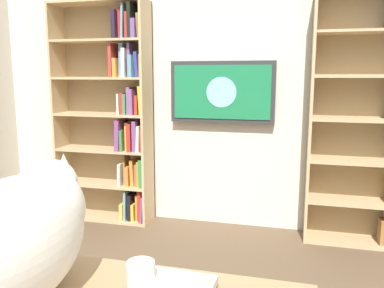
{
  "coord_description": "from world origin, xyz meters",
  "views": [
    {
      "loc": [
        -0.63,
        1.36,
        1.38
      ],
      "look_at": [
        -0.0,
        -1.02,
        0.95
      ],
      "focal_mm": 37.72,
      "sensor_mm": 36.0,
      "label": 1
    }
  ],
  "objects_px": {
    "bookshelf_right": "(115,115)",
    "wall_mounted_tv": "(222,92)",
    "bookshelf_left": "(376,120)",
    "coffee_mug": "(141,278)",
    "desk_book_stack": "(182,288)",
    "cat": "(24,232)"
  },
  "relations": [
    {
      "from": "bookshelf_right",
      "to": "wall_mounted_tv",
      "type": "bearing_deg",
      "value": -175.05
    },
    {
      "from": "bookshelf_left",
      "to": "coffee_mug",
      "type": "xyz_separation_m",
      "value": [
        1.0,
        2.45,
        -0.21
      ]
    },
    {
      "from": "bookshelf_left",
      "to": "wall_mounted_tv",
      "type": "height_order",
      "value": "bookshelf_left"
    },
    {
      "from": "desk_book_stack",
      "to": "bookshelf_right",
      "type": "bearing_deg",
      "value": -60.92
    },
    {
      "from": "bookshelf_left",
      "to": "coffee_mug",
      "type": "bearing_deg",
      "value": 67.75
    },
    {
      "from": "cat",
      "to": "wall_mounted_tv",
      "type": "bearing_deg",
      "value": -91.02
    },
    {
      "from": "bookshelf_left",
      "to": "cat",
      "type": "xyz_separation_m",
      "value": [
        1.3,
        2.55,
        -0.06
      ]
    },
    {
      "from": "bookshelf_left",
      "to": "desk_book_stack",
      "type": "distance_m",
      "value": 2.6
    },
    {
      "from": "bookshelf_right",
      "to": "bookshelf_left",
      "type": "bearing_deg",
      "value": -179.93
    },
    {
      "from": "bookshelf_right",
      "to": "coffee_mug",
      "type": "bearing_deg",
      "value": 116.8
    },
    {
      "from": "cat",
      "to": "coffee_mug",
      "type": "bearing_deg",
      "value": -161.67
    },
    {
      "from": "bookshelf_right",
      "to": "cat",
      "type": "distance_m",
      "value": 2.71
    },
    {
      "from": "coffee_mug",
      "to": "desk_book_stack",
      "type": "xyz_separation_m",
      "value": [
        -0.12,
        -0.02,
        -0.02
      ]
    },
    {
      "from": "desk_book_stack",
      "to": "coffee_mug",
      "type": "bearing_deg",
      "value": 8.92
    },
    {
      "from": "cat",
      "to": "coffee_mug",
      "type": "height_order",
      "value": "cat"
    },
    {
      "from": "cat",
      "to": "desk_book_stack",
      "type": "xyz_separation_m",
      "value": [
        -0.41,
        -0.12,
        -0.17
      ]
    },
    {
      "from": "wall_mounted_tv",
      "to": "desk_book_stack",
      "type": "distance_m",
      "value": 2.58
    },
    {
      "from": "bookshelf_right",
      "to": "wall_mounted_tv",
      "type": "xyz_separation_m",
      "value": [
        -0.99,
        -0.09,
        0.22
      ]
    },
    {
      "from": "cat",
      "to": "desk_book_stack",
      "type": "relative_size",
      "value": 3.25
    },
    {
      "from": "coffee_mug",
      "to": "desk_book_stack",
      "type": "bearing_deg",
      "value": -171.08
    },
    {
      "from": "bookshelf_right",
      "to": "desk_book_stack",
      "type": "relative_size",
      "value": 10.03
    },
    {
      "from": "wall_mounted_tv",
      "to": "desk_book_stack",
      "type": "height_order",
      "value": "wall_mounted_tv"
    }
  ]
}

